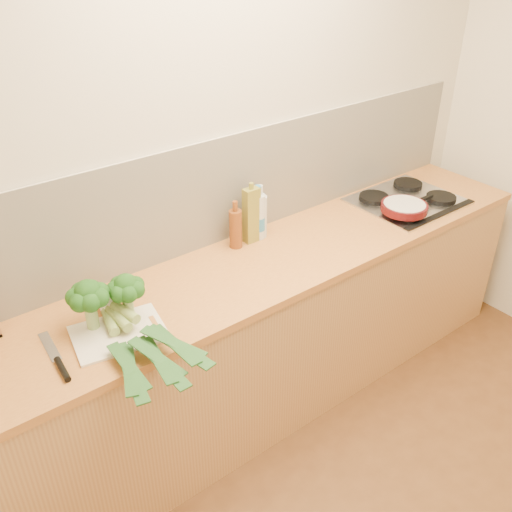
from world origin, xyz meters
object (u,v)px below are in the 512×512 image
at_px(gas_hob, 408,200).
at_px(chefs_knife, 59,363).
at_px(skillet, 404,207).
at_px(chopping_board, 119,333).

xyz_separation_m(gas_hob, chefs_knife, (-2.11, -0.11, -0.01)).
bearing_deg(skillet, gas_hob, 31.69).
bearing_deg(chopping_board, chefs_knife, -162.49).
bearing_deg(chopping_board, gas_hob, 12.93).
distance_m(gas_hob, chopping_board, 1.85).
bearing_deg(chopping_board, skillet, 9.59).
distance_m(chopping_board, skillet, 1.69).
bearing_deg(chefs_knife, gas_hob, 7.42).
relative_size(gas_hob, chopping_board, 1.64).
height_order(chopping_board, skillet, skillet).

